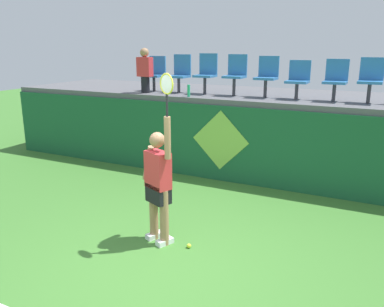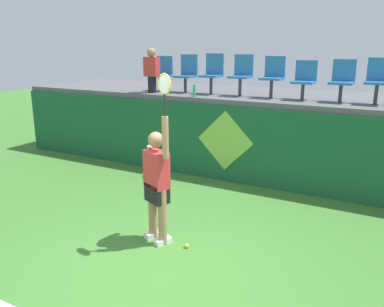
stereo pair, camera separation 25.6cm
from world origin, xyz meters
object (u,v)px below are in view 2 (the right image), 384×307
(stadium_chair_5, at_px, (304,78))
(stadium_chair_1, at_px, (187,72))
(stadium_chair_2, at_px, (213,72))
(stadium_chair_6, at_px, (342,79))
(stadium_chair_3, at_px, (242,73))
(spectator_0, at_px, (152,69))
(tennis_player, at_px, (157,181))
(tennis_ball, at_px, (187,246))
(stadium_chair_0, at_px, (163,72))
(stadium_chair_4, at_px, (273,75))
(water_bottle, at_px, (194,91))
(stadium_chair_7, at_px, (378,79))

(stadium_chair_5, bearing_deg, stadium_chair_1, 179.85)
(stadium_chair_2, bearing_deg, stadium_chair_6, -0.09)
(stadium_chair_5, bearing_deg, stadium_chair_3, 179.84)
(stadium_chair_5, height_order, spectator_0, spectator_0)
(stadium_chair_2, bearing_deg, tennis_player, -75.33)
(tennis_ball, relative_size, stadium_chair_2, 0.07)
(stadium_chair_3, relative_size, stadium_chair_6, 1.09)
(tennis_ball, xyz_separation_m, spectator_0, (-2.85, 3.37, 2.24))
(tennis_player, xyz_separation_m, stadium_chair_1, (-1.68, 3.84, 1.28))
(stadium_chair_0, xyz_separation_m, stadium_chair_4, (2.78, -0.00, 0.03))
(stadium_chair_3, height_order, stadium_chair_5, stadium_chair_3)
(stadium_chair_2, bearing_deg, stadium_chair_3, -0.15)
(water_bottle, height_order, stadium_chair_6, stadium_chair_6)
(water_bottle, relative_size, stadium_chair_7, 0.30)
(stadium_chair_2, distance_m, stadium_chair_4, 1.42)
(stadium_chair_0, height_order, stadium_chair_6, stadium_chair_0)
(stadium_chair_4, relative_size, stadium_chair_6, 1.05)
(tennis_player, height_order, stadium_chair_5, stadium_chair_5)
(stadium_chair_0, xyz_separation_m, stadium_chair_5, (3.45, -0.00, -0.02))
(water_bottle, bearing_deg, spectator_0, 169.78)
(water_bottle, height_order, stadium_chair_5, stadium_chair_5)
(tennis_ball, relative_size, water_bottle, 0.25)
(tennis_player, bearing_deg, tennis_ball, 0.95)
(water_bottle, relative_size, stadium_chair_2, 0.29)
(stadium_chair_6, xyz_separation_m, stadium_chair_7, (0.64, 0.00, 0.03))
(stadium_chair_1, distance_m, stadium_chair_2, 0.68)
(stadium_chair_1, height_order, spectator_0, spectator_0)
(stadium_chair_5, relative_size, stadium_chair_7, 0.92)
(stadium_chair_3, distance_m, stadium_chair_5, 1.38)
(water_bottle, xyz_separation_m, stadium_chair_4, (1.52, 0.69, 0.35))
(spectator_0, bearing_deg, stadium_chair_0, 90.00)
(stadium_chair_6, relative_size, stadium_chair_7, 0.96)
(tennis_ball, height_order, stadium_chair_3, stadium_chair_3)
(stadium_chair_5, bearing_deg, tennis_player, -105.73)
(stadium_chair_1, bearing_deg, tennis_player, -66.36)
(stadium_chair_0, xyz_separation_m, stadium_chair_2, (1.36, 0.00, 0.05))
(tennis_player, height_order, spectator_0, spectator_0)
(water_bottle, bearing_deg, stadium_chair_5, 17.40)
(stadium_chair_5, height_order, stadium_chair_6, stadium_chair_6)
(tennis_ball, distance_m, stadium_chair_7, 4.83)
(water_bottle, distance_m, spectator_0, 1.34)
(stadium_chair_0, relative_size, stadium_chair_2, 0.92)
(tennis_ball, xyz_separation_m, stadium_chair_1, (-2.17, 3.83, 2.18))
(spectator_0, bearing_deg, stadium_chair_5, 7.59)
(water_bottle, relative_size, stadium_chair_6, 0.32)
(stadium_chair_5, relative_size, spectator_0, 0.77)
(water_bottle, bearing_deg, tennis_ball, -63.10)
(stadium_chair_3, bearing_deg, stadium_chair_1, 179.87)
(stadium_chair_1, relative_size, stadium_chair_4, 1.01)
(stadium_chair_4, bearing_deg, spectator_0, -170.59)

